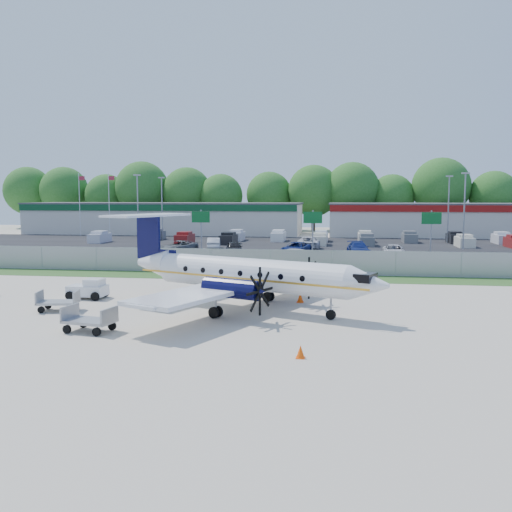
# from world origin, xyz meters

# --- Properties ---
(ground) EXTENTS (170.00, 170.00, 0.00)m
(ground) POSITION_xyz_m (0.00, 0.00, 0.00)
(ground) COLOR beige
(ground) RESTS_ON ground
(grass_verge) EXTENTS (170.00, 4.00, 0.02)m
(grass_verge) POSITION_xyz_m (0.00, 12.00, 0.01)
(grass_verge) COLOR #2D561E
(grass_verge) RESTS_ON ground
(access_road) EXTENTS (170.00, 8.00, 0.02)m
(access_road) POSITION_xyz_m (0.00, 19.00, 0.01)
(access_road) COLOR black
(access_road) RESTS_ON ground
(parking_lot) EXTENTS (170.00, 32.00, 0.02)m
(parking_lot) POSITION_xyz_m (0.00, 40.00, 0.01)
(parking_lot) COLOR black
(parking_lot) RESTS_ON ground
(perimeter_fence) EXTENTS (120.00, 0.06, 1.99)m
(perimeter_fence) POSITION_xyz_m (0.00, 14.00, 1.00)
(perimeter_fence) COLOR gray
(perimeter_fence) RESTS_ON ground
(building_west) EXTENTS (46.40, 12.40, 5.24)m
(building_west) POSITION_xyz_m (-24.00, 61.98, 2.63)
(building_west) COLOR silver
(building_west) RESTS_ON ground
(building_east) EXTENTS (44.40, 12.40, 5.24)m
(building_east) POSITION_xyz_m (26.00, 61.98, 2.63)
(building_east) COLOR silver
(building_east) RESTS_ON ground
(sign_left) EXTENTS (1.80, 0.26, 5.00)m
(sign_left) POSITION_xyz_m (-8.00, 22.91, 3.61)
(sign_left) COLOR gray
(sign_left) RESTS_ON ground
(sign_mid) EXTENTS (1.80, 0.26, 5.00)m
(sign_mid) POSITION_xyz_m (3.00, 22.91, 3.61)
(sign_mid) COLOR gray
(sign_mid) RESTS_ON ground
(sign_right) EXTENTS (1.80, 0.26, 5.00)m
(sign_right) POSITION_xyz_m (14.00, 22.91, 3.61)
(sign_right) COLOR gray
(sign_right) RESTS_ON ground
(flagpole_west) EXTENTS (1.06, 0.12, 10.00)m
(flagpole_west) POSITION_xyz_m (-35.92, 55.00, 5.64)
(flagpole_west) COLOR white
(flagpole_west) RESTS_ON ground
(flagpole_east) EXTENTS (1.06, 0.12, 10.00)m
(flagpole_east) POSITION_xyz_m (-30.92, 55.00, 5.64)
(flagpole_east) COLOR white
(flagpole_east) RESTS_ON ground
(light_pole_nw) EXTENTS (0.90, 0.35, 9.09)m
(light_pole_nw) POSITION_xyz_m (-20.00, 38.00, 5.23)
(light_pole_nw) COLOR gray
(light_pole_nw) RESTS_ON ground
(light_pole_ne) EXTENTS (0.90, 0.35, 9.09)m
(light_pole_ne) POSITION_xyz_m (20.00, 38.00, 5.23)
(light_pole_ne) COLOR gray
(light_pole_ne) RESTS_ON ground
(light_pole_sw) EXTENTS (0.90, 0.35, 9.09)m
(light_pole_sw) POSITION_xyz_m (-20.00, 48.00, 5.23)
(light_pole_sw) COLOR gray
(light_pole_sw) RESTS_ON ground
(light_pole_se) EXTENTS (0.90, 0.35, 9.09)m
(light_pole_se) POSITION_xyz_m (20.00, 48.00, 5.23)
(light_pole_se) COLOR gray
(light_pole_se) RESTS_ON ground
(tree_line) EXTENTS (112.00, 6.00, 14.00)m
(tree_line) POSITION_xyz_m (0.00, 74.00, 0.00)
(tree_line) COLOR #25601C
(tree_line) RESTS_ON ground
(aircraft) EXTENTS (16.79, 16.31, 5.21)m
(aircraft) POSITION_xyz_m (0.40, -0.78, 2.01)
(aircraft) COLOR white
(aircraft) RESTS_ON ground
(pushback_tug) EXTENTS (2.30, 1.66, 1.23)m
(pushback_tug) POSITION_xyz_m (-9.76, 1.13, 0.59)
(pushback_tug) COLOR white
(pushback_tug) RESTS_ON ground
(baggage_cart_near) EXTENTS (2.34, 1.66, 1.12)m
(baggage_cart_near) POSITION_xyz_m (-9.77, -2.80, 0.52)
(baggage_cart_near) COLOR gray
(baggage_cart_near) RESTS_ON ground
(baggage_cart_far) EXTENTS (2.50, 1.76, 1.20)m
(baggage_cart_far) POSITION_xyz_m (-5.93, -7.17, 0.56)
(baggage_cart_far) COLOR gray
(baggage_cart_far) RESTS_ON ground
(cone_nose) EXTENTS (0.42, 0.42, 0.59)m
(cone_nose) POSITION_xyz_m (3.31, 1.73, 0.28)
(cone_nose) COLOR #FF5008
(cone_nose) RESTS_ON ground
(cone_port_wing) EXTENTS (0.36, 0.36, 0.52)m
(cone_port_wing) POSITION_xyz_m (4.14, -10.07, 0.24)
(cone_port_wing) COLOR #FF5008
(cone_port_wing) RESTS_ON ground
(cone_starboard_wing) EXTENTS (0.38, 0.38, 0.53)m
(cone_starboard_wing) POSITION_xyz_m (4.97, 9.88, 0.25)
(cone_starboard_wing) COLOR #FF5008
(cone_starboard_wing) RESTS_ON ground
(road_car_west) EXTENTS (5.57, 3.60, 1.50)m
(road_car_west) POSITION_xyz_m (-23.76, 16.66, 0.00)
(road_car_west) COLOR beige
(road_car_west) RESTS_ON ground
(road_car_mid) EXTENTS (5.57, 3.25, 1.46)m
(road_car_mid) POSITION_xyz_m (0.99, 20.85, 0.00)
(road_car_mid) COLOR silver
(road_car_mid) RESTS_ON ground
(parked_car_a) EXTENTS (4.04, 5.37, 1.36)m
(parked_car_a) POSITION_xyz_m (-12.31, 29.89, 0.00)
(parked_car_a) COLOR #595B5E
(parked_car_a) RESTS_ON ground
(parked_car_b) EXTENTS (2.71, 4.55, 1.45)m
(parked_car_b) POSITION_xyz_m (-5.76, 28.82, 0.00)
(parked_car_b) COLOR black
(parked_car_b) RESTS_ON ground
(parked_car_c) EXTENTS (3.39, 5.41, 1.40)m
(parked_car_c) POSITION_xyz_m (0.92, 29.38, 0.00)
(parked_car_c) COLOR navy
(parked_car_c) RESTS_ON ground
(parked_car_d) EXTENTS (2.61, 5.20, 1.45)m
(parked_car_d) POSITION_xyz_m (7.57, 29.79, 0.00)
(parked_car_d) COLOR navy
(parked_car_d) RESTS_ON ground
(parked_car_e) EXTENTS (2.37, 4.80, 1.31)m
(parked_car_e) POSITION_xyz_m (11.16, 28.51, 0.00)
(parked_car_e) COLOR silver
(parked_car_e) RESTS_ON ground
(parked_car_f) EXTENTS (2.22, 4.38, 1.38)m
(parked_car_f) POSITION_xyz_m (-9.36, 34.68, 0.00)
(parked_car_f) COLOR silver
(parked_car_f) RESTS_ON ground
(parked_car_g) EXTENTS (2.75, 5.84, 1.61)m
(parked_car_g) POSITION_xyz_m (1.90, 35.63, 0.00)
(parked_car_g) COLOR silver
(parked_car_g) RESTS_ON ground
(far_parking_rows) EXTENTS (56.00, 10.00, 1.60)m
(far_parking_rows) POSITION_xyz_m (0.00, 45.00, 0.00)
(far_parking_rows) COLOR gray
(far_parking_rows) RESTS_ON ground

